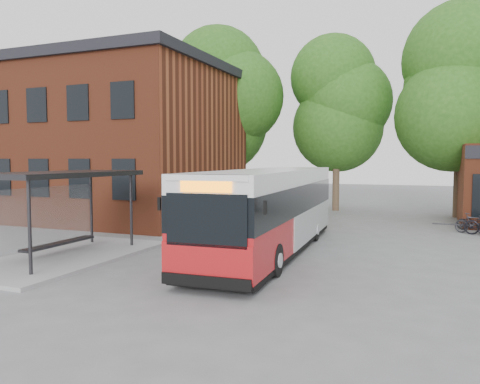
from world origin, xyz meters
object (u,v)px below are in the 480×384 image
at_px(bus_shelter, 66,215).
at_px(city_bus, 270,211).
at_px(bicycle_2, 475,222).
at_px(bicycle_1, 473,224).

distance_m(bus_shelter, city_bus, 6.85).
bearing_deg(bicycle_2, bicycle_1, -177.31).
relative_size(bus_shelter, bicycle_1, 4.66).
bearing_deg(bicycle_2, bus_shelter, 144.85).
bearing_deg(bicycle_1, bicycle_2, 11.72).
xyz_separation_m(bicycle_1, bicycle_2, (0.18, 1.06, -0.04)).
height_order(bus_shelter, bicycle_2, bus_shelter).
xyz_separation_m(bus_shelter, bicycle_1, (12.81, 10.76, -1.00)).
bearing_deg(bicycle_2, city_bus, 151.60).
relative_size(bus_shelter, bicycle_2, 4.52).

